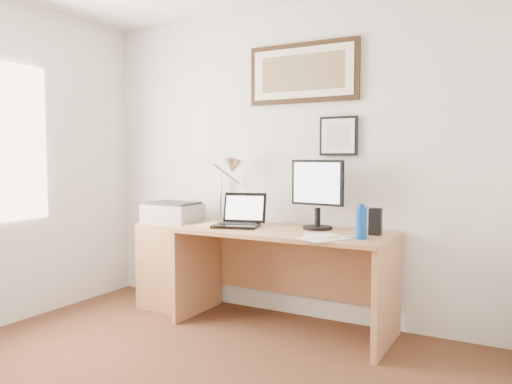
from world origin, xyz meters
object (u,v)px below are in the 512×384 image
Objects in this scene: book at (203,224)px; lcd_monitor at (317,191)px; laptop at (239,219)px; side_cabinet at (174,265)px; desk at (288,259)px; printer at (173,213)px; water_bottle at (361,223)px.

lcd_monitor is at bearing 15.46° from book.
laptop is 0.65m from lcd_monitor.
laptop is (0.28, 0.08, 0.05)m from book.
book reaches higher than side_cabinet.
lcd_monitor is (0.21, 0.07, 0.53)m from desk.
book is 0.72m from desk.
laptop is 0.68m from printer.
book is 0.30m from laptop.
desk is 0.49m from laptop.
book is 0.94m from lcd_monitor.
printer is (-1.26, -0.12, -0.22)m from lcd_monitor.
laptop reaches higher than book.
desk is at bearing -161.92° from lcd_monitor.
laptop reaches higher than desk.
lcd_monitor is at bearing 18.08° from desk.
water_bottle is 0.48× the size of printer.
lcd_monitor reaches higher than side_cabinet.
laptop is at bearing 173.57° from water_bottle.
laptop is (-0.38, -0.09, 0.29)m from desk.
water_bottle is at bearing -6.43° from laptop.
lcd_monitor is (1.28, 0.10, 0.68)m from side_cabinet.
side_cabinet is 1.08m from desk.
desk is 1.10m from printer.
side_cabinet is 0.59m from book.
side_cabinet is at bearing 127.24° from printer.
side_cabinet is at bearing 161.57° from book.
water_bottle is 0.41× the size of lcd_monitor.
water_bottle reaches higher than book.
water_bottle is 1.01m from laptop.
water_bottle is 1.29m from book.
side_cabinet is 0.46× the size of desk.
side_cabinet is 3.01× the size of book.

